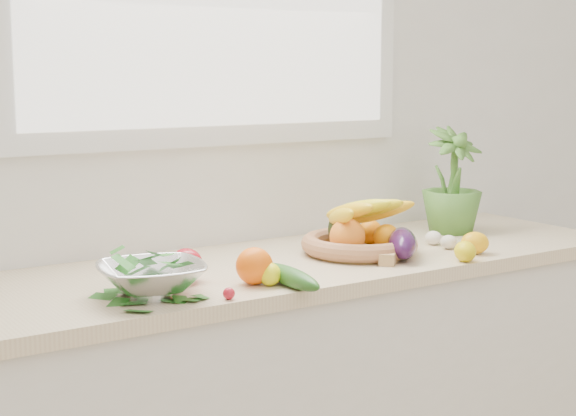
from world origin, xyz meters
TOP-DOWN VIEW (x-y plane):
  - back_wall at (0.00, 2.25)m, footprint 4.50×0.02m
  - countertop at (0.00, 1.95)m, footprint 2.24×0.62m
  - orange_loose at (-0.16, 1.76)m, footprint 0.12×0.12m
  - lemon_a at (-0.13, 1.73)m, footprint 0.07×0.08m
  - lemon_b at (0.46, 1.67)m, footprint 0.08×0.09m
  - lemon_c at (0.56, 1.73)m, footprint 0.10×0.10m
  - apple at (-0.29, 1.88)m, footprint 0.09×0.09m
  - ginger at (0.28, 1.77)m, footprint 0.10×0.10m
  - garlic_a at (0.54, 1.82)m, footprint 0.05×0.05m
  - garlic_b at (0.55, 1.90)m, footprint 0.06×0.06m
  - garlic_c at (0.39, 1.87)m, footprint 0.05×0.05m
  - eggplant at (0.34, 1.80)m, footprint 0.19×0.22m
  - cucumber at (-0.10, 1.70)m, footprint 0.06×0.26m
  - radish at (-0.28, 1.67)m, footprint 0.03×0.03m
  - potted_herb at (0.73, 2.02)m, footprint 0.20×0.20m
  - fruit_basket at (0.28, 1.91)m, footprint 0.42×0.42m
  - colander_with_spinach at (-0.42, 1.78)m, footprint 0.29×0.29m

SIDE VIEW (x-z plane):
  - countertop at x=0.00m, z-range 0.86..0.90m
  - radish at x=-0.28m, z-range 0.90..0.93m
  - ginger at x=0.28m, z-range 0.90..0.93m
  - garlic_c at x=0.39m, z-range 0.90..0.94m
  - garlic_a at x=0.54m, z-range 0.90..0.94m
  - garlic_b at x=0.55m, z-range 0.90..0.94m
  - cucumber at x=-0.10m, z-range 0.90..0.95m
  - lemon_a at x=-0.13m, z-range 0.90..0.96m
  - lemon_b at x=0.46m, z-range 0.90..0.96m
  - lemon_c at x=0.56m, z-range 0.90..0.96m
  - eggplant at x=0.34m, z-range 0.90..0.98m
  - apple at x=-0.29m, z-range 0.90..0.98m
  - orange_loose at x=-0.16m, z-range 0.90..0.99m
  - fruit_basket at x=0.28m, z-range 0.86..1.04m
  - colander_with_spinach at x=-0.42m, z-range 0.90..1.03m
  - potted_herb at x=0.73m, z-range 0.90..1.24m
  - back_wall at x=0.00m, z-range 0.00..2.70m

